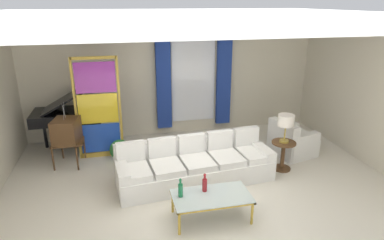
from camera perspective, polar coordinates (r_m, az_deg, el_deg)
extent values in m
plane|color=silver|center=(6.25, 2.07, -11.82)|extent=(16.00, 16.00, 0.00)
cube|color=beige|center=(8.51, -3.11, 7.61)|extent=(8.00, 0.12, 3.00)
cube|color=beige|center=(7.86, 27.82, 4.37)|extent=(0.12, 7.00, 3.00)
cube|color=white|center=(6.12, 0.43, 17.36)|extent=(8.00, 7.60, 0.04)
cube|color=white|center=(8.52, 0.22, 7.99)|extent=(1.10, 0.02, 2.50)
cylinder|color=gold|center=(8.28, 0.37, 16.80)|extent=(2.00, 0.04, 0.04)
cube|color=navy|center=(8.29, -4.86, 7.59)|extent=(0.36, 0.12, 2.70)
cube|color=navy|center=(8.63, 5.41, 8.05)|extent=(0.36, 0.12, 2.70)
cube|color=navy|center=(8.27, 0.40, 15.82)|extent=(1.80, 0.10, 0.28)
cube|color=white|center=(6.44, 0.64, -8.87)|extent=(2.97, 1.18, 0.38)
cube|color=white|center=(6.66, -0.39, -5.92)|extent=(2.91, 0.48, 0.78)
cube|color=white|center=(6.91, 11.44, -6.35)|extent=(0.28, 0.87, 0.56)
cube|color=white|center=(6.14, -11.63, -9.85)|extent=(0.28, 0.87, 0.56)
cube|color=white|center=(6.71, 10.24, -5.56)|extent=(0.60, 0.79, 0.12)
cube|color=white|center=(6.88, 9.10, -2.85)|extent=(0.52, 0.19, 0.40)
cube|color=white|center=(6.47, 5.69, -6.31)|extent=(0.60, 0.79, 0.12)
cube|color=white|center=(6.65, 4.64, -3.48)|extent=(0.52, 0.19, 0.40)
cube|color=white|center=(6.28, 0.80, -7.07)|extent=(0.60, 0.79, 0.12)
cube|color=white|center=(6.46, -0.12, -4.12)|extent=(0.52, 0.19, 0.40)
cube|color=white|center=(6.13, -4.37, -7.81)|extent=(0.60, 0.79, 0.12)
cube|color=white|center=(6.32, -5.14, -4.77)|extent=(0.52, 0.19, 0.40)
cube|color=white|center=(6.04, -9.77, -8.52)|extent=(0.60, 0.79, 0.12)
cube|color=white|center=(6.23, -10.36, -5.40)|extent=(0.52, 0.19, 0.40)
cube|color=silver|center=(5.35, 3.31, -12.66)|extent=(1.21, 0.66, 0.02)
cube|color=gold|center=(5.62, 2.43, -11.22)|extent=(1.21, 0.04, 0.03)
cube|color=gold|center=(5.12, 4.28, -14.63)|extent=(1.21, 0.04, 0.03)
cube|color=gold|center=(5.25, -3.01, -13.61)|extent=(0.04, 0.66, 0.03)
cube|color=gold|center=(5.53, 9.26, -11.99)|extent=(0.04, 0.66, 0.03)
cylinder|color=gold|center=(5.60, -3.30, -13.64)|extent=(0.04, 0.04, 0.38)
cylinder|color=gold|center=(5.85, 7.92, -12.20)|extent=(0.04, 0.04, 0.38)
cylinder|color=gold|center=(5.13, -2.16, -17.08)|extent=(0.04, 0.04, 0.38)
cylinder|color=gold|center=(5.41, 10.10, -15.26)|extent=(0.04, 0.04, 0.38)
cylinder|color=#196B3D|center=(5.26, -1.95, -11.79)|extent=(0.07, 0.07, 0.21)
cylinder|color=#196B3D|center=(5.19, -1.96, -10.52)|extent=(0.03, 0.03, 0.06)
sphere|color=#196B3D|center=(5.17, -1.97, -10.06)|extent=(0.04, 0.04, 0.04)
cylinder|color=maroon|center=(5.40, 2.15, -10.93)|extent=(0.08, 0.08, 0.20)
cylinder|color=maroon|center=(5.34, 2.16, -9.70)|extent=(0.03, 0.03, 0.06)
sphere|color=maroon|center=(5.31, 2.17, -9.24)|extent=(0.04, 0.04, 0.04)
cube|color=brown|center=(7.42, -20.22, -3.51)|extent=(0.62, 0.54, 0.03)
cylinder|color=brown|center=(7.36, -22.42, -6.14)|extent=(0.04, 0.04, 0.50)
cylinder|color=brown|center=(7.84, -21.08, -4.39)|extent=(0.04, 0.04, 0.50)
cylinder|color=brown|center=(7.20, -18.82, -6.22)|extent=(0.04, 0.04, 0.50)
cylinder|color=brown|center=(7.69, -17.69, -4.43)|extent=(0.04, 0.04, 0.50)
cube|color=brown|center=(7.33, -20.45, -1.67)|extent=(0.58, 0.64, 0.48)
cube|color=black|center=(7.40, -22.19, -1.53)|extent=(0.08, 0.39, 0.30)
cylinder|color=gold|center=(7.40, -22.22, -3.12)|extent=(0.02, 0.04, 0.04)
cylinder|color=gold|center=(7.54, -21.82, -2.65)|extent=(0.02, 0.04, 0.04)
cylinder|color=silver|center=(7.20, -20.84, 1.45)|extent=(0.03, 0.13, 0.34)
cylinder|color=silver|center=(7.20, -20.84, 1.45)|extent=(0.03, 0.13, 0.34)
cube|color=white|center=(7.88, 16.68, -4.14)|extent=(0.97, 0.97, 0.40)
cube|color=white|center=(7.79, 16.86, -2.45)|extent=(0.83, 0.83, 0.10)
cube|color=white|center=(7.60, 15.05, -3.23)|extent=(0.39, 0.82, 0.80)
cube|color=white|center=(8.06, 15.21, -2.76)|extent=(0.76, 0.35, 0.58)
cube|color=white|center=(7.64, 18.37, -4.34)|extent=(0.76, 0.35, 0.58)
cube|color=gold|center=(7.43, -19.01, 1.59)|extent=(0.05, 0.05, 2.20)
cube|color=gold|center=(7.38, -12.07, 2.12)|extent=(0.05, 0.05, 2.20)
cube|color=gold|center=(7.15, -16.33, 10.05)|extent=(0.90, 0.05, 0.06)
cube|color=gold|center=(7.76, -14.86, -5.55)|extent=(0.90, 0.05, 0.10)
cube|color=#1E47B7|center=(7.61, -15.11, -2.93)|extent=(0.82, 0.02, 0.64)
cube|color=yellow|center=(7.39, -15.56, 1.86)|extent=(0.82, 0.02, 0.64)
cube|color=purple|center=(7.22, -16.03, 6.90)|extent=(0.82, 0.02, 0.64)
cylinder|color=beige|center=(7.61, -11.99, -5.99)|extent=(0.16, 0.16, 0.06)
ellipsoid|color=navy|center=(7.56, -12.05, -5.23)|extent=(0.18, 0.32, 0.20)
sphere|color=navy|center=(7.65, -12.13, -4.05)|extent=(0.09, 0.09, 0.09)
cone|color=gold|center=(7.70, -12.14, -3.88)|extent=(0.02, 0.04, 0.02)
cone|color=#2B7F34|center=(7.36, -12.07, -5.10)|extent=(0.44, 0.40, 0.50)
cylinder|color=brown|center=(6.97, 15.26, -3.73)|extent=(0.48, 0.48, 0.03)
cylinder|color=brown|center=(7.09, 15.05, -5.88)|extent=(0.08, 0.08, 0.55)
cylinder|color=brown|center=(7.21, 14.86, -7.86)|extent=(0.36, 0.36, 0.03)
cylinder|color=#B29338|center=(6.96, 15.28, -3.46)|extent=(0.18, 0.18, 0.04)
cylinder|color=#B29338|center=(6.89, 15.43, -1.93)|extent=(0.03, 0.03, 0.36)
cylinder|color=silver|center=(6.81, 15.61, -0.05)|extent=(0.32, 0.32, 0.22)
cube|color=black|center=(8.29, -20.24, 0.93)|extent=(1.50, 1.10, 0.24)
cube|color=black|center=(8.22, -21.19, 2.99)|extent=(1.08, 0.90, 0.60)
cylinder|color=black|center=(8.71, -16.07, -0.90)|extent=(0.07, 0.07, 0.66)
cylinder|color=black|center=(8.05, -16.28, -2.59)|extent=(0.07, 0.07, 0.66)
cylinder|color=black|center=(8.53, -23.55, -2.22)|extent=(0.07, 0.07, 0.66)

